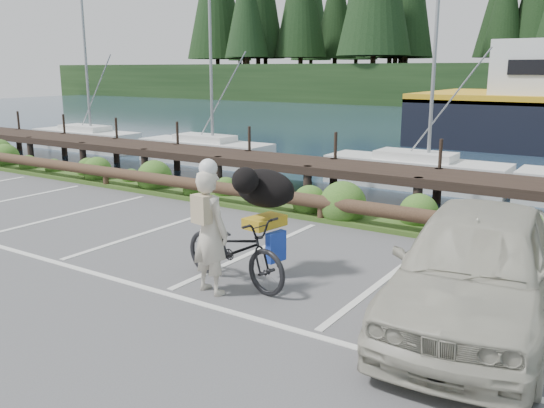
{
  "coord_description": "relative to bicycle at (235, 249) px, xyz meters",
  "views": [
    {
      "loc": [
        5.87,
        -6.33,
        3.31
      ],
      "look_at": [
        0.71,
        1.53,
        1.1
      ],
      "focal_mm": 38.0,
      "sensor_mm": 36.0,
      "label": 1
    }
  ],
  "objects": [
    {
      "name": "ground",
      "position": [
        -0.67,
        -0.53,
        -0.56
      ],
      "size": [
        72.0,
        72.0,
        0.0
      ],
      "primitive_type": "plane",
      "color": "#4D4D4F"
    },
    {
      "name": "log_rail",
      "position": [
        -0.67,
        4.07,
        -0.56
      ],
      "size": [
        32.0,
        0.3,
        0.6
      ],
      "primitive_type": null,
      "color": "#443021",
      "rests_on": "ground"
    },
    {
      "name": "dog",
      "position": [
        0.12,
        0.68,
        0.87
      ],
      "size": [
        0.7,
        1.16,
        0.63
      ],
      "primitive_type": "ellipsoid",
      "rotation": [
        0.0,
        0.0,
        1.4
      ],
      "color": "black",
      "rests_on": "bicycle"
    },
    {
      "name": "bicycle",
      "position": [
        0.0,
        0.0,
        0.0
      ],
      "size": [
        2.23,
        1.1,
        1.12
      ],
      "primitive_type": "imported",
      "rotation": [
        0.0,
        0.0,
        1.4
      ],
      "color": "black",
      "rests_on": "ground"
    },
    {
      "name": "parked_car",
      "position": [
        3.53,
        0.52,
        0.25
      ],
      "size": [
        2.37,
        4.91,
        1.62
      ],
      "primitive_type": "imported",
      "rotation": [
        0.0,
        0.0,
        0.1
      ],
      "color": "#B3AF9D",
      "rests_on": "ground"
    },
    {
      "name": "cyclist",
      "position": [
        -0.08,
        -0.49,
        0.39
      ],
      "size": [
        0.76,
        0.56,
        1.89
      ],
      "primitive_type": "imported",
      "rotation": [
        0.0,
        0.0,
        2.97
      ],
      "color": "beige",
      "rests_on": "ground"
    },
    {
      "name": "vegetation_strip",
      "position": [
        -0.67,
        4.77,
        -0.51
      ],
      "size": [
        34.0,
        1.6,
        0.1
      ],
      "primitive_type": "cube",
      "color": "#3D5B21",
      "rests_on": "ground"
    }
  ]
}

